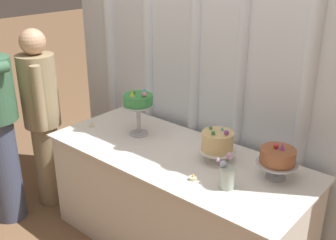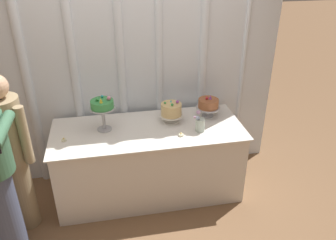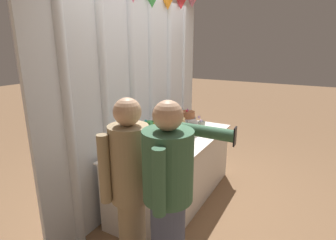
{
  "view_description": "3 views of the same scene",
  "coord_description": "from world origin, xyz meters",
  "px_view_note": "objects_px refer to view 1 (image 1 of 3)",
  "views": [
    {
      "loc": [
        1.62,
        -1.87,
        2.12
      ],
      "look_at": [
        -0.11,
        0.14,
        1.02
      ],
      "focal_mm": 43.23,
      "sensor_mm": 36.0,
      "label": 1
    },
    {
      "loc": [
        -0.37,
        -2.91,
        2.51
      ],
      "look_at": [
        0.22,
        0.16,
        0.85
      ],
      "focal_mm": 36.26,
      "sensor_mm": 36.0,
      "label": 2
    },
    {
      "loc": [
        -2.76,
        -1.33,
        1.94
      ],
      "look_at": [
        -0.01,
        0.19,
        1.05
      ],
      "focal_mm": 28.65,
      "sensor_mm": 36.0,
      "label": 3
    }
  ],
  "objects_px": {
    "cake_display_leftmost": "(138,103)",
    "tealight_near_left": "(193,178)",
    "cake_display_rightmost": "(278,158)",
    "guest_man_pink_jacket": "(42,113)",
    "flower_vase": "(227,176)",
    "tealight_far_left": "(92,126)",
    "cake_display_center": "(217,143)",
    "cake_table": "(176,201)"
  },
  "relations": [
    {
      "from": "guest_man_pink_jacket",
      "to": "cake_table",
      "type": "bearing_deg",
      "value": 11.79
    },
    {
      "from": "tealight_far_left",
      "to": "tealight_near_left",
      "type": "xyz_separation_m",
      "value": [
        1.13,
        -0.12,
        0.0
      ]
    },
    {
      "from": "cake_table",
      "to": "cake_display_rightmost",
      "type": "relative_size",
      "value": 7.5
    },
    {
      "from": "tealight_near_left",
      "to": "cake_display_leftmost",
      "type": "bearing_deg",
      "value": 159.85
    },
    {
      "from": "cake_display_center",
      "to": "tealight_far_left",
      "type": "distance_m",
      "value": 1.12
    },
    {
      "from": "cake_display_leftmost",
      "to": "flower_vase",
      "type": "distance_m",
      "value": 0.99
    },
    {
      "from": "cake_display_center",
      "to": "tealight_far_left",
      "type": "relative_size",
      "value": 5.24
    },
    {
      "from": "cake_table",
      "to": "tealight_near_left",
      "type": "height_order",
      "value": "tealight_near_left"
    },
    {
      "from": "cake_display_center",
      "to": "flower_vase",
      "type": "distance_m",
      "value": 0.35
    },
    {
      "from": "cake_display_leftmost",
      "to": "tealight_near_left",
      "type": "height_order",
      "value": "cake_display_leftmost"
    },
    {
      "from": "guest_man_pink_jacket",
      "to": "flower_vase",
      "type": "bearing_deg",
      "value": 3.98
    },
    {
      "from": "cake_display_center",
      "to": "cake_display_rightmost",
      "type": "distance_m",
      "value": 0.42
    },
    {
      "from": "cake_display_center",
      "to": "guest_man_pink_jacket",
      "type": "relative_size",
      "value": 0.16
    },
    {
      "from": "cake_display_center",
      "to": "tealight_near_left",
      "type": "distance_m",
      "value": 0.34
    },
    {
      "from": "cake_display_leftmost",
      "to": "tealight_far_left",
      "type": "xyz_separation_m",
      "value": [
        -0.39,
        -0.15,
        -0.25
      ]
    },
    {
      "from": "cake_display_leftmost",
      "to": "tealight_near_left",
      "type": "distance_m",
      "value": 0.83
    },
    {
      "from": "cake_table",
      "to": "cake_display_leftmost",
      "type": "height_order",
      "value": "cake_display_leftmost"
    },
    {
      "from": "cake_display_leftmost",
      "to": "guest_man_pink_jacket",
      "type": "bearing_deg",
      "value": -158.03
    },
    {
      "from": "cake_display_rightmost",
      "to": "guest_man_pink_jacket",
      "type": "distance_m",
      "value": 1.99
    },
    {
      "from": "cake_display_center",
      "to": "guest_man_pink_jacket",
      "type": "bearing_deg",
      "value": -166.21
    },
    {
      "from": "cake_table",
      "to": "flower_vase",
      "type": "relative_size",
      "value": 9.12
    },
    {
      "from": "cake_table",
      "to": "cake_display_center",
      "type": "xyz_separation_m",
      "value": [
        0.27,
        0.11,
        0.53
      ]
    },
    {
      "from": "flower_vase",
      "to": "guest_man_pink_jacket",
      "type": "bearing_deg",
      "value": -176.02
    },
    {
      "from": "cake_table",
      "to": "tealight_far_left",
      "type": "relative_size",
      "value": 40.3
    },
    {
      "from": "cake_display_rightmost",
      "to": "tealight_near_left",
      "type": "relative_size",
      "value": 5.05
    },
    {
      "from": "cake_display_leftmost",
      "to": "tealight_far_left",
      "type": "relative_size",
      "value": 7.69
    },
    {
      "from": "flower_vase",
      "to": "guest_man_pink_jacket",
      "type": "xyz_separation_m",
      "value": [
        -1.77,
        -0.12,
        -0.01
      ]
    },
    {
      "from": "cake_display_center",
      "to": "cake_table",
      "type": "bearing_deg",
      "value": -157.25
    },
    {
      "from": "guest_man_pink_jacket",
      "to": "cake_display_leftmost",
      "type": "bearing_deg",
      "value": 21.97
    },
    {
      "from": "flower_vase",
      "to": "guest_man_pink_jacket",
      "type": "distance_m",
      "value": 1.77
    },
    {
      "from": "cake_table",
      "to": "cake_display_rightmost",
      "type": "xyz_separation_m",
      "value": [
        0.68,
        0.16,
        0.54
      ]
    },
    {
      "from": "cake_display_leftmost",
      "to": "tealight_far_left",
      "type": "bearing_deg",
      "value": -159.44
    },
    {
      "from": "cake_display_center",
      "to": "tealight_far_left",
      "type": "xyz_separation_m",
      "value": [
        -1.1,
        -0.19,
        -0.12
      ]
    },
    {
      "from": "cake_display_rightmost",
      "to": "cake_display_leftmost",
      "type": "bearing_deg",
      "value": -175.5
    },
    {
      "from": "cake_table",
      "to": "guest_man_pink_jacket",
      "type": "relative_size",
      "value": 1.25
    },
    {
      "from": "tealight_far_left",
      "to": "tealight_near_left",
      "type": "relative_size",
      "value": 0.94
    },
    {
      "from": "cake_display_leftmost",
      "to": "cake_display_rightmost",
      "type": "xyz_separation_m",
      "value": [
        1.12,
        0.09,
        -0.12
      ]
    },
    {
      "from": "cake_table",
      "to": "flower_vase",
      "type": "bearing_deg",
      "value": -15.29
    },
    {
      "from": "flower_vase",
      "to": "guest_man_pink_jacket",
      "type": "relative_size",
      "value": 0.14
    },
    {
      "from": "cake_display_leftmost",
      "to": "flower_vase",
      "type": "xyz_separation_m",
      "value": [
        0.95,
        -0.21,
        -0.18
      ]
    },
    {
      "from": "flower_vase",
      "to": "guest_man_pink_jacket",
      "type": "height_order",
      "value": "guest_man_pink_jacket"
    },
    {
      "from": "cake_display_leftmost",
      "to": "cake_table",
      "type": "bearing_deg",
      "value": -8.99
    }
  ]
}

